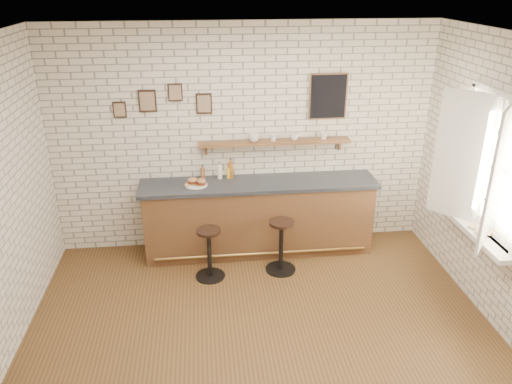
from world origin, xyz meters
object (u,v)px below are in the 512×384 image
at_px(bitters_bottle_white, 220,172).
at_px(book_upper, 476,229).
at_px(bar_stool_right, 281,244).
at_px(bitters_bottle_amber, 231,170).
at_px(shelf_cup_c, 295,137).
at_px(condiment_bottle_yellow, 229,173).
at_px(sandwich_plate, 196,185).
at_px(bar_stool_left, 209,252).
at_px(book_lower, 476,230).
at_px(bitters_bottle_brown, 203,173).
at_px(shelf_cup_a, 254,138).
at_px(bar_counter, 259,217).
at_px(shelf_cup_b, 273,137).
at_px(ciabatta_sandwich, 197,182).
at_px(shelf_cup_d, 324,136).

bearing_deg(bitters_bottle_white, book_upper, -31.10).
distance_m(bar_stool_right, book_upper, 2.26).
relative_size(bitters_bottle_amber, shelf_cup_c, 2.52).
bearing_deg(bar_stool_right, condiment_bottle_yellow, 129.42).
xyz_separation_m(sandwich_plate, bar_stool_left, (0.13, -0.58, -0.66)).
relative_size(bar_stool_right, book_upper, 3.22).
height_order(bitters_bottle_amber, book_lower, bitters_bottle_amber).
xyz_separation_m(bitters_bottle_brown, shelf_cup_a, (0.69, 0.02, 0.46)).
xyz_separation_m(bar_counter, bitters_bottle_amber, (-0.35, 0.18, 0.62)).
bearing_deg(shelf_cup_b, bitters_bottle_brown, 144.24).
xyz_separation_m(bar_stool_right, book_upper, (1.99, -0.91, 0.58)).
relative_size(sandwich_plate, shelf_cup_b, 2.75).
height_order(sandwich_plate, book_lower, sandwich_plate).
bearing_deg(bar_stool_left, bitters_bottle_white, 76.86).
relative_size(sandwich_plate, ciabatta_sandwich, 1.09).
distance_m(bitters_bottle_brown, shelf_cup_a, 0.83).
height_order(bitters_bottle_white, shelf_cup_d, shelf_cup_d).
xyz_separation_m(sandwich_plate, ciabatta_sandwich, (0.01, 0.00, 0.05)).
xyz_separation_m(sandwich_plate, shelf_cup_b, (1.03, 0.23, 0.53)).
bearing_deg(bar_stool_right, bar_counter, 111.85).
relative_size(ciabatta_sandwich, bar_stool_left, 0.39).
bearing_deg(condiment_bottle_yellow, shelf_cup_a, 3.27).
bearing_deg(shelf_cup_c, bar_stool_right, 174.45).
bearing_deg(ciabatta_sandwich, bar_stool_left, -78.65).
distance_m(shelf_cup_b, book_upper, 2.66).
relative_size(sandwich_plate, shelf_cup_d, 2.68).
xyz_separation_m(bitters_bottle_white, book_lower, (2.71, -1.64, -0.16)).
height_order(shelf_cup_c, shelf_cup_d, shelf_cup_d).
xyz_separation_m(shelf_cup_c, shelf_cup_d, (0.39, 0.00, 0.01)).
height_order(ciabatta_sandwich, bitters_bottle_brown, bitters_bottle_brown).
bearing_deg(bitters_bottle_brown, book_lower, -29.15).
bearing_deg(bar_stool_left, shelf_cup_d, 27.24).
xyz_separation_m(bitters_bottle_white, bar_stool_right, (0.72, -0.73, -0.73)).
relative_size(bar_stool_left, shelf_cup_c, 6.08).
bearing_deg(shelf_cup_a, shelf_cup_c, -44.59).
relative_size(shelf_cup_c, book_lower, 0.55).
bearing_deg(bitters_bottle_amber, condiment_bottle_yellow, 180.00).
bearing_deg(bar_stool_right, bitters_bottle_white, 134.64).
bearing_deg(shelf_cup_a, bar_stool_right, -115.44).
distance_m(shelf_cup_a, shelf_cup_c, 0.53).
bearing_deg(shelf_cup_c, bar_stool_left, 138.90).
relative_size(condiment_bottle_yellow, book_lower, 0.94).
bearing_deg(ciabatta_sandwich, shelf_cup_c, 9.97).
bearing_deg(ciabatta_sandwich, sandwich_plate, 180.00).
bearing_deg(ciabatta_sandwich, shelf_cup_d, 7.68).
bearing_deg(shelf_cup_d, bitters_bottle_brown, -164.59).
bearing_deg(sandwich_plate, bar_stool_right, -26.81).
bearing_deg(bar_stool_left, book_upper, -16.30).
height_order(bitters_bottle_white, book_lower, bitters_bottle_white).
bearing_deg(bitters_bottle_amber, bar_stool_left, -112.77).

